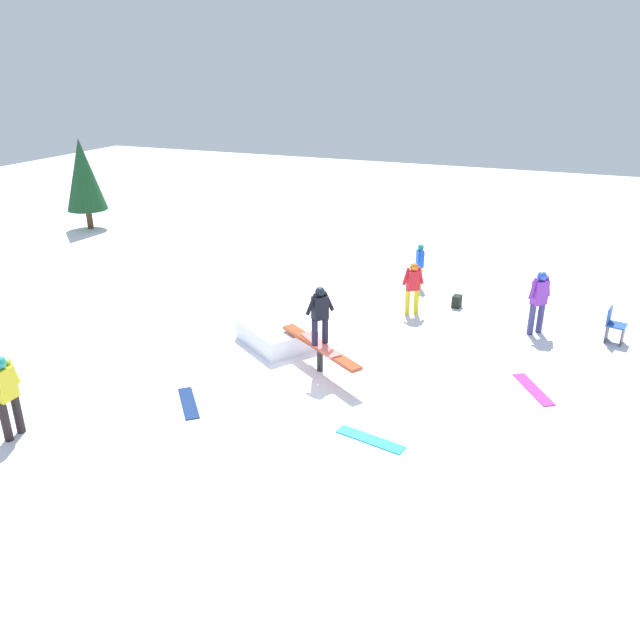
# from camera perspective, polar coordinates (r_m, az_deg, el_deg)

# --- Properties ---
(ground_plane) EXTENTS (60.00, 60.00, 0.00)m
(ground_plane) POSITION_cam_1_polar(r_m,az_deg,el_deg) (14.09, 0.00, -4.63)
(ground_plane) COLOR white
(rail_feature) EXTENTS (2.44, 1.76, 0.63)m
(rail_feature) POSITION_cam_1_polar(r_m,az_deg,el_deg) (13.84, 0.00, -2.62)
(rail_feature) COLOR black
(rail_feature) RESTS_ON ground
(snow_kicker_ramp) EXTENTS (2.33, 2.25, 0.50)m
(snow_kicker_ramp) POSITION_cam_1_polar(r_m,az_deg,el_deg) (15.34, -3.73, -1.25)
(snow_kicker_ramp) COLOR white
(snow_kicker_ramp) RESTS_ON ground
(main_rider_on_rail) EXTENTS (1.27, 1.13, 1.36)m
(main_rider_on_rail) POSITION_cam_1_polar(r_m,az_deg,el_deg) (13.53, 0.00, 0.27)
(main_rider_on_rail) COLOR #F36762
(main_rider_on_rail) RESTS_ON rail_feature
(bystander_red) EXTENTS (0.55, 0.42, 1.45)m
(bystander_red) POSITION_cam_1_polar(r_m,az_deg,el_deg) (17.06, 8.48, 3.13)
(bystander_red) COLOR gold
(bystander_red) RESTS_ON ground
(bystander_yellow) EXTENTS (0.24, 0.69, 1.64)m
(bystander_yellow) POSITION_cam_1_polar(r_m,az_deg,el_deg) (12.67, -26.77, -5.93)
(bystander_yellow) COLOR black
(bystander_yellow) RESTS_ON ground
(bystander_purple) EXTENTS (0.53, 0.56, 1.65)m
(bystander_purple) POSITION_cam_1_polar(r_m,az_deg,el_deg) (16.53, 19.37, 1.82)
(bystander_purple) COLOR navy
(bystander_purple) RESTS_ON ground
(bystander_blue) EXTENTS (0.33, 0.54, 1.34)m
(bystander_blue) POSITION_cam_1_polar(r_m,az_deg,el_deg) (19.23, 9.10, 5.17)
(bystander_blue) COLOR yellow
(bystander_blue) RESTS_ON ground
(loose_snowboard_navy) EXTENTS (1.06, 1.17, 0.02)m
(loose_snowboard_navy) POSITION_cam_1_polar(r_m,az_deg,el_deg) (13.08, -11.93, -7.43)
(loose_snowboard_navy) COLOR navy
(loose_snowboard_navy) RESTS_ON ground
(loose_snowboard_cyan) EXTENTS (1.37, 0.54, 0.02)m
(loose_snowboard_cyan) POSITION_cam_1_polar(r_m,az_deg,el_deg) (11.73, 4.62, -10.82)
(loose_snowboard_cyan) COLOR #24ADC6
(loose_snowboard_cyan) RESTS_ON ground
(loose_snowboard_magenta) EXTENTS (0.98, 1.34, 0.02)m
(loose_snowboard_magenta) POSITION_cam_1_polar(r_m,az_deg,el_deg) (14.05, 18.91, -6.00)
(loose_snowboard_magenta) COLOR #C53195
(loose_snowboard_magenta) RESTS_ON ground
(folding_chair) EXTENTS (0.52, 0.52, 0.88)m
(folding_chair) POSITION_cam_1_polar(r_m,az_deg,el_deg) (16.92, 25.28, -0.53)
(folding_chair) COLOR #3F3F44
(folding_chair) RESTS_ON ground
(backpack_on_snow) EXTENTS (0.25, 0.32, 0.34)m
(backpack_on_snow) POSITION_cam_1_polar(r_m,az_deg,el_deg) (17.98, 12.40, 1.68)
(backpack_on_snow) COLOR black
(backpack_on_snow) RESTS_ON ground
(pine_tree_near) EXTENTS (1.59, 1.59, 3.62)m
(pine_tree_near) POSITION_cam_1_polar(r_m,az_deg,el_deg) (27.24, -20.84, 12.30)
(pine_tree_near) COLOR #4C331E
(pine_tree_near) RESTS_ON ground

